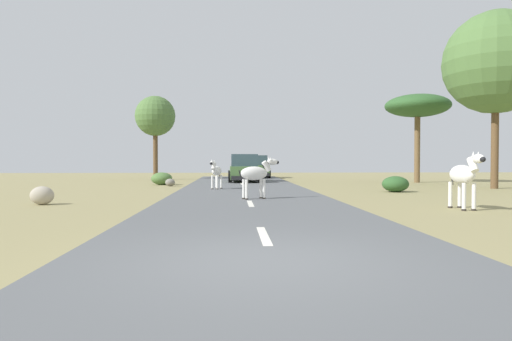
# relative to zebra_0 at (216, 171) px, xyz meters

# --- Properties ---
(ground_plane) EXTENTS (90.00, 90.00, 0.00)m
(ground_plane) POSITION_rel_zebra_0_xyz_m (1.15, -15.31, -0.88)
(ground_plane) COLOR #8E8456
(road) EXTENTS (6.00, 64.00, 0.05)m
(road) POSITION_rel_zebra_0_xyz_m (1.32, -15.31, -0.85)
(road) COLOR #56595B
(road) RESTS_ON ground_plane
(lane_markings) EXTENTS (0.16, 56.00, 0.01)m
(lane_markings) POSITION_rel_zebra_0_xyz_m (1.32, -16.31, -0.83)
(lane_markings) COLOR silver
(lane_markings) RESTS_ON road
(zebra_0) EXTENTS (0.64, 1.44, 1.39)m
(zebra_0) POSITION_rel_zebra_0_xyz_m (0.00, 0.00, 0.00)
(zebra_0) COLOR silver
(zebra_0) RESTS_ON road
(zebra_1) EXTENTS (1.49, 0.81, 1.47)m
(zebra_1) POSITION_rel_zebra_0_xyz_m (1.59, -5.55, 0.05)
(zebra_1) COLOR silver
(zebra_1) RESTS_ON road
(zebra_2) EXTENTS (0.49, 1.75, 1.65)m
(zebra_2) POSITION_rel_zebra_0_xyz_m (7.33, -8.88, 0.10)
(zebra_2) COLOR silver
(zebra_2) RESTS_ON ground_plane
(car_0) EXTENTS (2.06, 4.36, 1.74)m
(car_0) POSITION_rel_zebra_0_xyz_m (1.51, 7.49, -0.03)
(car_0) COLOR #476B38
(car_0) RESTS_ON road
(car_1) EXTENTS (2.05, 4.36, 1.74)m
(car_1) POSITION_rel_zebra_0_xyz_m (2.63, 14.19, -0.03)
(car_1) COLOR #476B38
(car_1) RESTS_ON road
(tree_1) EXTENTS (4.02, 4.02, 5.54)m
(tree_1) POSITION_rel_zebra_0_xyz_m (12.41, 6.55, 3.90)
(tree_1) COLOR brown
(tree_1) RESTS_ON ground_plane
(tree_2) EXTENTS (5.04, 5.04, 8.76)m
(tree_2) POSITION_rel_zebra_0_xyz_m (13.75, 0.36, 5.34)
(tree_2) COLOR brown
(tree_2) RESTS_ON ground_plane
(tree_3) EXTENTS (2.87, 2.87, 6.02)m
(tree_3) POSITION_rel_zebra_0_xyz_m (-4.76, 11.47, 3.66)
(tree_3) COLOR brown
(tree_3) RESTS_ON ground_plane
(bush_0) EXTENTS (1.18, 1.06, 0.71)m
(bush_0) POSITION_rel_zebra_0_xyz_m (7.98, -1.74, -0.53)
(bush_0) COLOR #2D5628
(bush_0) RESTS_ON ground_plane
(bush_3) EXTENTS (1.19, 1.07, 0.72)m
(bush_3) POSITION_rel_zebra_0_xyz_m (-3.27, 4.65, -0.52)
(bush_3) COLOR #4C7038
(bush_3) RESTS_ON ground_plane
(rock_0) EXTENTS (0.74, 0.53, 0.59)m
(rock_0) POSITION_rel_zebra_0_xyz_m (-5.25, -6.81, -0.59)
(rock_0) COLOR #A89E8C
(rock_0) RESTS_ON ground_plane
(rock_1) EXTENTS (0.52, 0.46, 0.41)m
(rock_1) POSITION_rel_zebra_0_xyz_m (-2.61, 3.30, -0.68)
(rock_1) COLOR gray
(rock_1) RESTS_ON ground_plane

